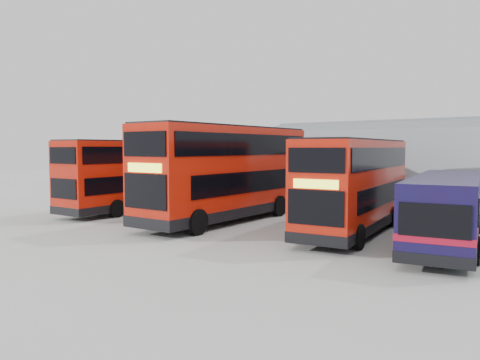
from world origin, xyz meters
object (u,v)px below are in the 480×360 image
(office_block, at_px, (207,162))
(panel_van, at_px, (134,177))
(double_decker_centre, at_px, (228,174))
(double_decker_right, at_px, (356,186))
(double_decker_left, at_px, (135,176))
(single_decker_blue, at_px, (446,211))
(maintenance_shed, at_px, (479,167))

(office_block, xyz_separation_m, panel_van, (-4.65, -4.64, -1.36))
(double_decker_centre, height_order, double_decker_right, double_decker_centre)
(double_decker_left, relative_size, panel_van, 1.94)
(office_block, relative_size, single_decker_blue, 1.18)
(double_decker_left, xyz_separation_m, single_decker_blue, (17.74, 0.85, -0.77))
(maintenance_shed, height_order, double_decker_right, maintenance_shed)
(office_block, bearing_deg, maintenance_shed, 5.21)
(office_block, distance_m, double_decker_centre, 17.90)
(double_decker_right, bearing_deg, double_decker_centre, 179.19)
(double_decker_left, bearing_deg, maintenance_shed, -140.99)
(office_block, relative_size, double_decker_centre, 1.03)
(office_block, bearing_deg, double_decker_centre, -44.71)
(double_decker_left, height_order, double_decker_centre, double_decker_centre)
(office_block, xyz_separation_m, double_decker_centre, (12.72, -12.60, -0.09))
(maintenance_shed, height_order, double_decker_centre, maintenance_shed)
(double_decker_left, height_order, panel_van, double_decker_left)
(office_block, height_order, double_decker_centre, office_block)
(maintenance_shed, distance_m, double_decker_right, 14.02)
(double_decker_centre, bearing_deg, double_decker_left, -178.59)
(double_decker_centre, distance_m, single_decker_blue, 10.87)
(single_decker_blue, bearing_deg, maintenance_shed, -94.00)
(maintenance_shed, bearing_deg, double_decker_right, -100.14)
(double_decker_left, bearing_deg, double_decker_right, -178.62)
(maintenance_shed, xyz_separation_m, panel_van, (-26.65, -6.65, -1.39))
(double_decker_left, bearing_deg, panel_van, -42.74)
(office_block, relative_size, double_decker_right, 1.20)
(office_block, distance_m, panel_van, 6.71)
(maintenance_shed, bearing_deg, panel_van, -165.99)
(maintenance_shed, distance_m, double_decker_centre, 17.30)
(maintenance_shed, bearing_deg, office_block, -174.79)
(double_decker_left, xyz_separation_m, panel_van, (-10.45, 8.41, -0.93))
(double_decker_left, distance_m, single_decker_blue, 17.77)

